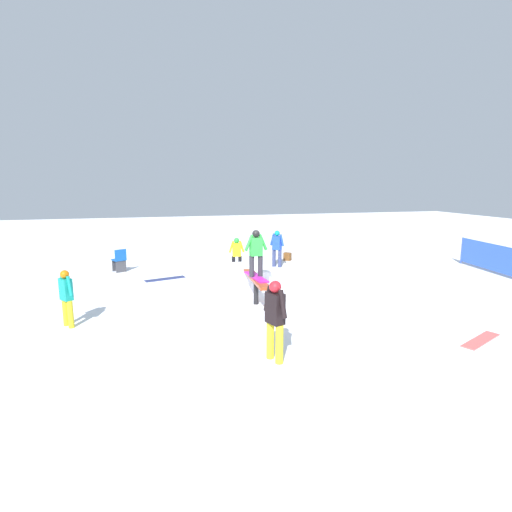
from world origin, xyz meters
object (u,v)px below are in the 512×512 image
object	(u,v)px
bystander_yellow	(237,253)
bystander_teal	(66,295)
rail_feature	(256,282)
loose_snowboard_coral	(481,340)
backpack_on_snow	(287,257)
loose_snowboard_navy	(165,279)
loose_snowboard_white	(348,280)
bystander_black	(275,316)
folding_chair	(119,261)
main_rider_on_rail	(256,254)
bystander_blue	(277,247)

from	to	relation	value
bystander_yellow	bystander_teal	world-z (taller)	bystander_teal
rail_feature	loose_snowboard_coral	bearing A→B (deg)	48.75
rail_feature	loose_snowboard_coral	distance (m)	5.55
bystander_yellow	backpack_on_snow	size ratio (longest dim) A/B	3.87
loose_snowboard_navy	backpack_on_snow	bearing A→B (deg)	5.71
loose_snowboard_white	bystander_black	bearing A→B (deg)	9.94
rail_feature	loose_snowboard_navy	distance (m)	4.36
loose_snowboard_white	folding_chair	size ratio (longest dim) A/B	1.43
loose_snowboard_white	backpack_on_snow	xyz separation A→B (m)	(-3.98, -0.82, 0.16)
bystander_teal	loose_snowboard_white	world-z (taller)	bystander_teal
rail_feature	folding_chair	distance (m)	6.62
main_rider_on_rail	loose_snowboard_coral	xyz separation A→B (m)	(3.79, 4.01, -1.40)
bystander_yellow	loose_snowboard_navy	xyz separation A→B (m)	(0.45, -2.67, -0.73)
bystander_teal	loose_snowboard_white	size ratio (longest dim) A/B	1.09
loose_snowboard_coral	folding_chair	distance (m)	12.09
bystander_yellow	loose_snowboard_white	xyz separation A→B (m)	(2.27, 3.44, -0.73)
main_rider_on_rail	folding_chair	distance (m)	6.69
main_rider_on_rail	bystander_blue	bearing A→B (deg)	151.09
bystander_yellow	loose_snowboard_white	distance (m)	4.19
main_rider_on_rail	folding_chair	size ratio (longest dim) A/B	1.57
loose_snowboard_white	backpack_on_snow	size ratio (longest dim) A/B	3.69
main_rider_on_rail	backpack_on_snow	xyz separation A→B (m)	(-5.78, 2.94, -1.24)
bystander_teal	backpack_on_snow	distance (m)	9.99
folding_chair	loose_snowboard_navy	bearing A→B (deg)	107.48
loose_snowboard_navy	folding_chair	size ratio (longest dim) A/B	1.60
loose_snowboard_coral	main_rider_on_rail	bearing A→B (deg)	-68.09
loose_snowboard_navy	bystander_black	bearing A→B (deg)	-92.64
bystander_blue	backpack_on_snow	world-z (taller)	bystander_blue
bystander_blue	loose_snowboard_white	size ratio (longest dim) A/B	1.17
bystander_blue	loose_snowboard_coral	size ratio (longest dim) A/B	1.10
bystander_yellow	loose_snowboard_navy	bearing A→B (deg)	-162.90
main_rider_on_rail	bystander_black	xyz separation A→B (m)	(3.58, -0.58, -0.53)
backpack_on_snow	loose_snowboard_coral	bearing A→B (deg)	140.62
rail_feature	loose_snowboard_white	distance (m)	4.22
folding_chair	bystander_yellow	bearing A→B (deg)	137.47
bystander_blue	bystander_black	bearing A→B (deg)	116.86
bystander_teal	loose_snowboard_coral	world-z (taller)	bystander_teal
bystander_blue	folding_chair	bearing A→B (deg)	38.64
bystander_black	folding_chair	size ratio (longest dim) A/B	1.78
rail_feature	bystander_black	distance (m)	3.63
bystander_teal	loose_snowboard_white	xyz separation A→B (m)	(-2.39, 8.49, -0.75)
loose_snowboard_navy	backpack_on_snow	world-z (taller)	backpack_on_snow
bystander_blue	loose_snowboard_coral	world-z (taller)	bystander_blue
loose_snowboard_navy	loose_snowboard_coral	world-z (taller)	same
bystander_black	bystander_blue	bearing A→B (deg)	141.25
loose_snowboard_white	loose_snowboard_coral	bearing A→B (deg)	51.34
bystander_black	backpack_on_snow	world-z (taller)	bystander_black
bystander_yellow	backpack_on_snow	distance (m)	3.19
bystander_black	bystander_blue	distance (m)	8.63
bystander_teal	folding_chair	size ratio (longest dim) A/B	1.55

